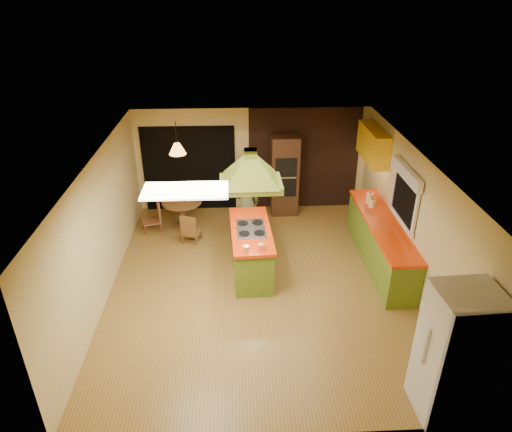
{
  "coord_description": "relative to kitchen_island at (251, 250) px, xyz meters",
  "views": [
    {
      "loc": [
        -0.39,
        -7.04,
        5.13
      ],
      "look_at": [
        -0.03,
        0.53,
        1.15
      ],
      "focal_mm": 32.0,
      "sensor_mm": 36.0,
      "label": 1
    }
  ],
  "objects": [
    {
      "name": "chair_left",
      "position": [
        -2.19,
        1.73,
        -0.11
      ],
      "size": [
        0.49,
        0.49,
        0.73
      ],
      "primitive_type": null,
      "rotation": [
        0.0,
        0.0,
        -1.29
      ],
      "color": "brown",
      "rests_on": "ground"
    },
    {
      "name": "range_hood",
      "position": [
        -0.0,
        0.0,
        1.78
      ],
      "size": [
        1.12,
        0.81,
        0.8
      ],
      "rotation": [
        0.0,
        0.0,
        0.02
      ],
      "color": "#616B1A",
      "rests_on": "ceiling_plane"
    },
    {
      "name": "pendant_lamp",
      "position": [
        -1.49,
        1.83,
        1.43
      ],
      "size": [
        0.39,
        0.39,
        0.24
      ],
      "primitive_type": "cone",
      "rotation": [
        0.0,
        0.0,
        0.07
      ],
      "color": "#FF9E3F",
      "rests_on": "ceiling_plane"
    },
    {
      "name": "refrigerator",
      "position": [
        2.44,
        -3.36,
        0.48
      ],
      "size": [
        0.81,
        0.77,
        1.89
      ],
      "primitive_type": "cube",
      "rotation": [
        0.0,
        0.0,
        0.05
      ],
      "color": "silver",
      "rests_on": "ground"
    },
    {
      "name": "canister_large",
      "position": [
        2.53,
        1.01,
        0.57
      ],
      "size": [
        0.2,
        0.2,
        0.23
      ],
      "primitive_type": "cylinder",
      "rotation": [
        0.0,
        0.0,
        0.3
      ],
      "color": "#FDEDCB",
      "rests_on": "right_counter"
    },
    {
      "name": "man",
      "position": [
        -0.05,
        1.28,
        0.36
      ],
      "size": [
        0.7,
        0.56,
        1.66
      ],
      "primitive_type": "imported",
      "rotation": [
        0.0,
        0.0,
        3.45
      ],
      "color": "brown",
      "rests_on": "ground"
    },
    {
      "name": "room_walls",
      "position": [
        0.13,
        -0.43,
        0.78
      ],
      "size": [
        5.5,
        6.5,
        6.5
      ],
      "color": "beige",
      "rests_on": "ground"
    },
    {
      "name": "canister_small",
      "position": [
        2.53,
        0.81,
        0.53
      ],
      "size": [
        0.16,
        0.16,
        0.16
      ],
      "primitive_type": "cylinder",
      "rotation": [
        0.0,
        0.0,
        0.42
      ],
      "color": "#FFF5CD",
      "rests_on": "right_counter"
    },
    {
      "name": "chair_near",
      "position": [
        -1.24,
        1.18,
        -0.13
      ],
      "size": [
        0.47,
        0.47,
        0.68
      ],
      "primitive_type": null,
      "rotation": [
        0.0,
        0.0,
        2.83
      ],
      "color": "brown",
      "rests_on": "ground"
    },
    {
      "name": "nook_opening",
      "position": [
        -1.37,
        2.8,
        0.58
      ],
      "size": [
        2.2,
        0.03,
        2.1
      ],
      "primitive_type": "cube",
      "color": "black",
      "rests_on": "ground"
    },
    {
      "name": "fluor_panel",
      "position": [
        -0.97,
        -1.63,
        2.02
      ],
      "size": [
        1.2,
        0.6,
        0.03
      ],
      "primitive_type": "cube",
      "color": "white",
      "rests_on": "ceiling_plane"
    },
    {
      "name": "ceiling_plane",
      "position": [
        0.13,
        -0.43,
        2.03
      ],
      "size": [
        6.5,
        6.5,
        0.0
      ],
      "primitive_type": "plane",
      "rotation": [
        3.14,
        0.0,
        0.0
      ],
      "color": "silver",
      "rests_on": "room_walls"
    },
    {
      "name": "kitchen_island",
      "position": [
        0.0,
        0.0,
        0.0
      ],
      "size": [
        0.83,
        1.88,
        0.94
      ],
      "rotation": [
        0.0,
        0.0,
        0.04
      ],
      "color": "olive",
      "rests_on": "ground"
    },
    {
      "name": "dining_table",
      "position": [
        -1.49,
        1.83,
        0.0
      ],
      "size": [
        0.9,
        0.9,
        0.68
      ],
      "rotation": [
        0.0,
        0.0,
        0.09
      ],
      "color": "brown",
      "rests_on": "ground"
    },
    {
      "name": "wall_oven",
      "position": [
        0.89,
        2.51,
        0.5
      ],
      "size": [
        0.64,
        0.6,
        1.94
      ],
      "rotation": [
        0.0,
        0.0,
        0.0
      ],
      "color": "#4B2B18",
      "rests_on": "ground"
    },
    {
      "name": "ground",
      "position": [
        0.13,
        -0.43,
        -0.47
      ],
      "size": [
        6.5,
        6.5,
        0.0
      ],
      "primitive_type": "plane",
      "color": "olive",
      "rests_on": "ground"
    },
    {
      "name": "brick_panel",
      "position": [
        1.38,
        2.8,
        0.78
      ],
      "size": [
        2.64,
        0.03,
        2.5
      ],
      "primitive_type": "cube",
      "color": "#381E14",
      "rests_on": "ground"
    },
    {
      "name": "canister_medium",
      "position": [
        2.53,
        0.87,
        0.54
      ],
      "size": [
        0.16,
        0.16,
        0.17
      ],
      "primitive_type": "cylinder",
      "rotation": [
        0.0,
        0.0,
        -0.3
      ],
      "color": "beige",
      "rests_on": "right_counter"
    },
    {
      "name": "window_right",
      "position": [
        2.82,
        -0.03,
        1.3
      ],
      "size": [
        0.12,
        1.35,
        1.06
      ],
      "color": "black",
      "rests_on": "room_walls"
    },
    {
      "name": "upper_cabinets",
      "position": [
        2.7,
        1.77,
        1.48
      ],
      "size": [
        0.34,
        1.4,
        0.7
      ],
      "primitive_type": "cube",
      "color": "yellow",
      "rests_on": "room_walls"
    },
    {
      "name": "right_counter",
      "position": [
        2.58,
        0.17,
        -0.01
      ],
      "size": [
        0.62,
        3.05,
        0.92
      ],
      "color": "olive",
      "rests_on": "ground"
    }
  ]
}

